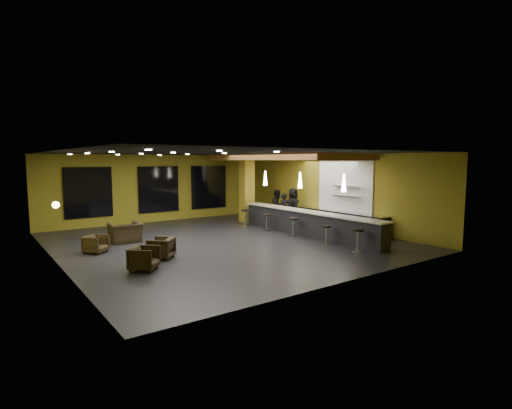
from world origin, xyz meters
TOP-DOWN VIEW (x-y plane):
  - floor at (0.00, 0.00)m, footprint 12.00×13.00m
  - ceiling at (0.00, 0.00)m, footprint 12.00×13.00m
  - wall_back at (0.00, 6.55)m, footprint 12.00×0.10m
  - wall_front at (0.00, -6.55)m, footprint 12.00×0.10m
  - wall_left at (-6.05, 0.00)m, footprint 0.10×13.00m
  - wall_right at (6.05, 0.00)m, footprint 0.10×13.00m
  - wood_soffit at (4.00, 1.00)m, footprint 3.60×8.00m
  - window_left at (-3.50, 6.44)m, footprint 2.20×0.06m
  - window_center at (0.00, 6.44)m, footprint 2.20×0.06m
  - window_right at (3.00, 6.44)m, footprint 2.20×0.06m
  - tile_backsplash at (5.96, -1.00)m, footprint 0.06×3.20m
  - bar_counter at (3.65, -1.00)m, footprint 0.60×8.00m
  - bar_top at (3.65, -1.00)m, footprint 0.78×8.10m
  - prep_counter at (5.65, -0.50)m, footprint 0.70×6.00m
  - prep_top at (5.65, -0.50)m, footprint 0.72×6.00m
  - wall_shelf_lower at (5.82, -1.20)m, footprint 0.30×1.50m
  - wall_shelf_upper at (5.82, -1.20)m, footprint 0.30×1.50m
  - column at (3.65, 3.60)m, footprint 0.60×0.60m
  - wall_sconce at (-5.88, 0.50)m, footprint 0.22×0.22m
  - pendant_0 at (3.65, -3.00)m, footprint 0.20×0.20m
  - pendant_1 at (3.65, -0.50)m, footprint 0.20×0.20m
  - pendant_2 at (3.65, 2.00)m, footprint 0.20×0.20m
  - staff_a at (4.49, 1.53)m, footprint 0.64×0.48m
  - staff_b at (4.74, 2.38)m, footprint 0.96×0.83m
  - staff_c at (5.25, 1.78)m, footprint 1.03×0.85m
  - armchair_a at (-4.05, -2.24)m, footprint 1.07×1.07m
  - armchair_b at (-3.10, -1.22)m, footprint 1.07×1.07m
  - armchair_c at (-4.63, 0.84)m, footprint 0.96×0.96m
  - armchair_d at (-3.20, 2.09)m, footprint 1.21×1.07m
  - bar_stool_0 at (2.98, -4.30)m, footprint 0.40×0.40m
  - bar_stool_1 at (2.93, -2.82)m, footprint 0.37×0.37m
  - bar_stool_2 at (2.91, -0.92)m, footprint 0.41×0.41m
  - bar_stool_3 at (2.80, 0.78)m, footprint 0.40×0.40m
  - bar_stool_4 at (2.75, 2.39)m, footprint 0.42×0.42m

SIDE VIEW (x-z plane):
  - floor at x=0.00m, z-range -0.10..0.00m
  - armchair_c at x=-4.63m, z-range 0.00..0.63m
  - armchair_b at x=-3.10m, z-range 0.00..0.70m
  - armchair_a at x=-4.05m, z-range 0.00..0.70m
  - armchair_d at x=-3.20m, z-range 0.00..0.76m
  - prep_counter at x=5.65m, z-range 0.00..0.86m
  - bar_stool_1 at x=2.93m, z-range 0.10..0.83m
  - bar_counter at x=3.65m, z-range 0.00..1.00m
  - bar_stool_3 at x=2.80m, z-range 0.11..0.89m
  - bar_stool_0 at x=2.98m, z-range 0.11..0.91m
  - bar_stool_2 at x=2.91m, z-range 0.11..0.92m
  - bar_stool_4 at x=2.75m, z-range 0.12..0.95m
  - staff_a at x=4.49m, z-range 0.00..1.60m
  - staff_b at x=4.74m, z-range 0.00..1.72m
  - prep_top at x=5.65m, z-range 0.87..0.90m
  - staff_c at x=5.25m, z-range 0.00..1.80m
  - bar_top at x=3.65m, z-range 1.00..1.05m
  - wall_shelf_lower at x=5.82m, z-range 1.59..1.61m
  - window_left at x=-3.50m, z-range 0.50..2.90m
  - window_center at x=0.00m, z-range 0.50..2.90m
  - window_right at x=3.00m, z-range 0.50..2.90m
  - wall_back at x=0.00m, z-range 0.00..3.50m
  - wall_front at x=0.00m, z-range 0.00..3.50m
  - wall_left at x=-6.05m, z-range 0.00..3.50m
  - wall_right at x=6.05m, z-range 0.00..3.50m
  - column at x=3.65m, z-range 0.00..3.50m
  - wall_sconce at x=-5.88m, z-range 1.69..1.91m
  - tile_backsplash at x=5.96m, z-range 0.80..3.20m
  - wall_shelf_upper at x=5.82m, z-range 2.03..2.06m
  - pendant_0 at x=3.65m, z-range 2.00..2.70m
  - pendant_1 at x=3.65m, z-range 2.00..2.70m
  - pendant_2 at x=3.65m, z-range 2.00..2.70m
  - wood_soffit at x=4.00m, z-range 3.22..3.50m
  - ceiling at x=0.00m, z-range 3.50..3.60m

